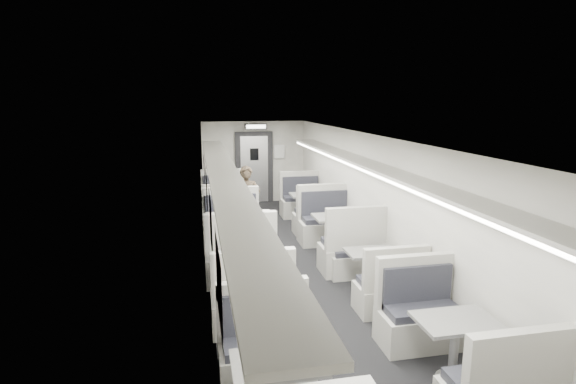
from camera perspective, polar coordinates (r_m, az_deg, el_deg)
name	(u,v)px	position (r m, az deg, el deg)	size (l,w,h in m)	color
room	(299,210)	(7.51, 1.44, -2.35)	(3.24, 12.24, 2.64)	black
booth_left_a	(226,209)	(10.98, -7.85, -2.18)	(1.14, 2.30, 1.23)	#A9A89F
booth_left_b	(236,242)	(8.44, -6.65, -6.35)	(1.16, 2.35, 1.26)	#A9A89F
booth_left_c	(246,278)	(6.89, -5.42, -10.80)	(1.08, 2.18, 1.17)	#A9A89F
booth_right_a	(309,209)	(11.04, 2.66, -2.13)	(1.07, 2.18, 1.17)	#A9A89F
booth_right_b	(338,235)	(8.87, 6.37, -5.49)	(1.14, 2.32, 1.24)	#A9A89F
booth_right_c	(371,271)	(7.38, 10.46, -9.78)	(0.96, 1.94, 1.04)	#A9A89F
booth_right_d	(454,349)	(5.45, 20.32, -18.22)	(1.02, 2.08, 1.11)	#A9A89F
passenger	(247,203)	(9.80, -5.24, -1.40)	(0.59, 0.39, 1.62)	black
window_a	(204,173)	(10.64, -10.57, 2.44)	(0.02, 1.18, 0.84)	black
window_b	(207,191)	(8.47, -10.26, 0.11)	(0.02, 1.18, 0.84)	black
window_c	(211,222)	(6.33, -9.75, -3.80)	(0.02, 1.18, 0.84)	black
window_d	(219,285)	(4.25, -8.72, -11.62)	(0.02, 1.18, 0.84)	black
luggage_rack_left	(224,173)	(6.90, -8.09, 2.35)	(0.46, 10.40, 0.09)	#A9A89F
luggage_rack_right	(378,168)	(7.47, 11.35, 2.95)	(0.46, 10.40, 0.09)	#A9A89F
vestibule_door	(254,168)	(13.29, -4.31, 3.07)	(1.10, 0.13, 2.10)	black
exit_sign	(256,126)	(12.67, -4.11, 8.30)	(0.62, 0.12, 0.16)	black
wall_notice	(279,152)	(13.33, -1.12, 5.12)	(0.32, 0.02, 0.40)	silver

